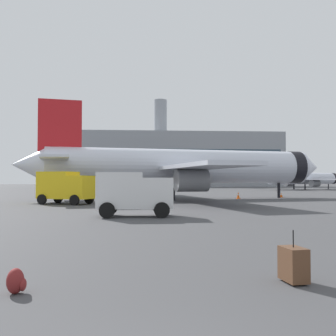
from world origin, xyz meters
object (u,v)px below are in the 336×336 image
service_truck (65,186)px  safety_cone_outer (281,195)px  traveller_backpack (16,281)px  safety_cone_near (238,195)px  airplane_taxiing (303,179)px  safety_cone_far (120,193)px  rolling_suitcase (293,264)px  safety_cone_mid (130,203)px  airplane_at_gate (182,167)px  cargo_van (134,192)px

service_truck → safety_cone_outer: (24.11, 12.00, -1.31)m
traveller_backpack → safety_cone_near: bearing=69.6°
airplane_taxiing → safety_cone_near: airplane_taxiing is taller
safety_cone_far → rolling_suitcase: bearing=-82.6°
service_truck → safety_cone_mid: bearing=-43.8°
airplane_at_gate → airplane_taxiing: 53.43m
safety_cone_mid → airplane_at_gate: bearing=68.7°
airplane_at_gate → safety_cone_far: size_ratio=48.58×
airplane_at_gate → safety_cone_near: airplane_at_gate is taller
safety_cone_mid → safety_cone_far: 23.73m
airplane_taxiing → cargo_van: size_ratio=5.22×
service_truck → safety_cone_outer: 26.96m
airplane_taxiing → safety_cone_mid: bearing=-123.6°
service_truck → safety_cone_mid: (5.90, -5.66, -1.20)m
airplane_taxiing → rolling_suitcase: 85.35m
safety_cone_near → safety_cone_mid: 18.86m
safety_cone_near → safety_cone_outer: 6.94m
service_truck → rolling_suitcase: (9.82, -27.42, -1.22)m
airplane_taxiing → safety_cone_outer: bearing=-116.6°
safety_cone_near → safety_cone_outer: bearing=26.6°
safety_cone_near → traveller_backpack: 39.14m
safety_cone_near → safety_cone_outer: size_ratio=1.34×
service_truck → cargo_van: service_truck is taller
cargo_van → safety_cone_near: 24.14m
airplane_taxiing → safety_cone_near: bearing=-121.4°
cargo_van → safety_cone_mid: 6.66m
cargo_van → safety_cone_mid: bearing=93.1°
airplane_at_gate → safety_cone_far: airplane_at_gate is taller
safety_cone_outer → airplane_at_gate: bearing=-164.0°
cargo_van → airplane_taxiing: bearing=59.4°
service_truck → cargo_van: size_ratio=1.20×
cargo_van → service_truck: bearing=117.1°
airplane_at_gate → safety_cone_mid: airplane_at_gate is taller
safety_cone_far → safety_cone_mid: bearing=-85.2°
safety_cone_outer → rolling_suitcase: rolling_suitcase is taller
airplane_at_gate → safety_cone_outer: (12.75, 3.66, -3.36)m
cargo_van → safety_cone_far: cargo_van is taller
safety_cone_outer → safety_cone_far: bearing=163.5°
airplane_at_gate → rolling_suitcase: size_ratio=32.36×
service_truck → rolling_suitcase: service_truck is taller
airplane_taxiing → safety_cone_outer: size_ratio=38.34×
airplane_taxiing → service_truck: airplane_taxiing is taller
airplane_taxiing → service_truck: size_ratio=4.36×
safety_cone_near → safety_cone_far: 16.67m
cargo_van → airplane_at_gate: bearing=76.1°
airplane_taxiing → traveller_backpack: size_ratio=47.94×
cargo_van → safety_cone_outer: size_ratio=7.35×
safety_cone_near → safety_cone_far: bearing=146.9°
airplane_taxiing → safety_cone_far: 51.60m
safety_cone_mid → safety_cone_outer: bearing=44.1°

